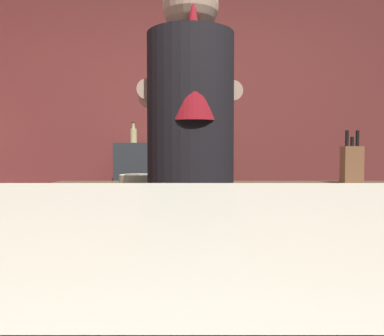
{
  "coord_description": "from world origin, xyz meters",
  "views": [
    {
      "loc": [
        0.07,
        -1.34,
        1.11
      ],
      "look_at": [
        0.07,
        -0.75,
        1.09
      ],
      "focal_mm": 36.91,
      "sensor_mm": 36.0,
      "label": 1
    }
  ],
  "objects_px": {
    "bartender": "(192,170)",
    "knife_block": "(353,164)",
    "chefs_knife": "(248,185)",
    "bottle_olive_oil": "(205,131)",
    "bottle_soy": "(134,135)",
    "mixing_bowl": "(139,180)"
  },
  "relations": [
    {
      "from": "bartender",
      "to": "knife_block",
      "type": "height_order",
      "value": "bartender"
    },
    {
      "from": "knife_block",
      "to": "chefs_knife",
      "type": "height_order",
      "value": "knife_block"
    },
    {
      "from": "chefs_knife",
      "to": "bottle_olive_oil",
      "type": "bearing_deg",
      "value": 81.08
    },
    {
      "from": "chefs_knife",
      "to": "bottle_soy",
      "type": "distance_m",
      "value": 1.56
    },
    {
      "from": "knife_block",
      "to": "chefs_knife",
      "type": "bearing_deg",
      "value": -165.55
    },
    {
      "from": "mixing_bowl",
      "to": "bottle_olive_oil",
      "type": "distance_m",
      "value": 1.32
    },
    {
      "from": "bartender",
      "to": "chefs_knife",
      "type": "xyz_separation_m",
      "value": [
        0.28,
        0.41,
        -0.1
      ]
    },
    {
      "from": "chefs_knife",
      "to": "bottle_soy",
      "type": "height_order",
      "value": "bottle_soy"
    },
    {
      "from": "bartender",
      "to": "chefs_knife",
      "type": "height_order",
      "value": "bartender"
    },
    {
      "from": "mixing_bowl",
      "to": "bartender",
      "type": "bearing_deg",
      "value": -60.85
    },
    {
      "from": "knife_block",
      "to": "bottle_soy",
      "type": "distance_m",
      "value": 1.79
    },
    {
      "from": "mixing_bowl",
      "to": "bottle_olive_oil",
      "type": "bearing_deg",
      "value": 72.51
    },
    {
      "from": "bartender",
      "to": "chefs_knife",
      "type": "bearing_deg",
      "value": -40.48
    },
    {
      "from": "mixing_bowl",
      "to": "bottle_soy",
      "type": "distance_m",
      "value": 1.28
    },
    {
      "from": "bottle_soy",
      "to": "chefs_knife",
      "type": "bearing_deg",
      "value": -60.13
    },
    {
      "from": "knife_block",
      "to": "bottle_soy",
      "type": "relative_size",
      "value": 1.61
    },
    {
      "from": "chefs_knife",
      "to": "bottle_olive_oil",
      "type": "relative_size",
      "value": 0.9
    },
    {
      "from": "bottle_olive_oil",
      "to": "bartender",
      "type": "bearing_deg",
      "value": -93.57
    },
    {
      "from": "bartender",
      "to": "bottle_soy",
      "type": "bearing_deg",
      "value": 9.66
    },
    {
      "from": "bartender",
      "to": "bottle_soy",
      "type": "xyz_separation_m",
      "value": [
        -0.48,
        1.73,
        0.2
      ]
    },
    {
      "from": "knife_block",
      "to": "bottle_olive_oil",
      "type": "bearing_deg",
      "value": 122.69
    },
    {
      "from": "bartender",
      "to": "mixing_bowl",
      "type": "relative_size",
      "value": 9.42
    }
  ]
}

